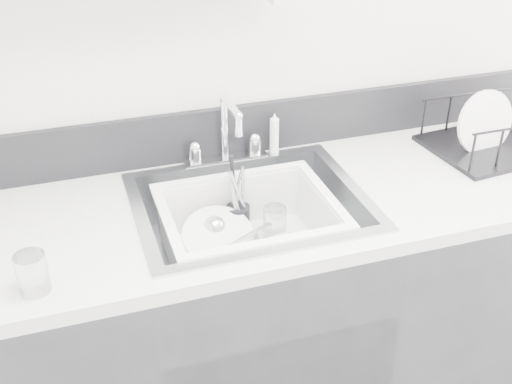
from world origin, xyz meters
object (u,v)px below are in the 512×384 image
object	(u,v)px
sink	(251,229)
dish_rack	(498,127)
wash_tub	(249,232)
counter_run	(251,327)

from	to	relation	value
sink	dish_rack	size ratio (longest dim) A/B	1.54
sink	wash_tub	bearing A→B (deg)	-114.32
sink	counter_run	bearing A→B (deg)	0.00
counter_run	dish_rack	distance (m)	1.01
counter_run	sink	distance (m)	0.37
counter_run	sink	bearing A→B (deg)	0.00
wash_tub	dish_rack	bearing A→B (deg)	7.35
counter_run	sink	xyz separation A→B (m)	(0.00, 0.00, 0.37)
sink	dish_rack	distance (m)	0.87
sink	wash_tub	world-z (taller)	wash_tub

